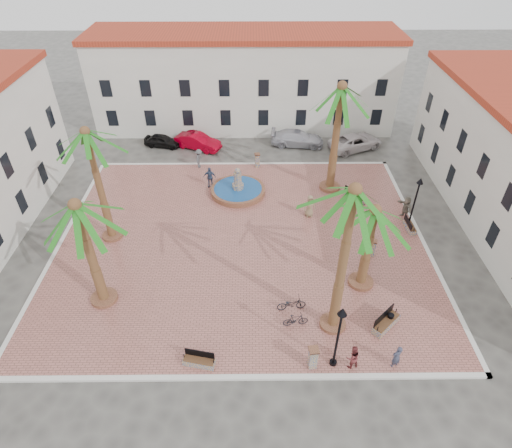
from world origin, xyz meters
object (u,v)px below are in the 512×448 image
Objects in this scene: lamppost_s at (340,328)px; car_silver at (297,138)px; bollard_se at (313,358)px; cyclist_b at (352,357)px; palm_s at (352,206)px; cyclist_a at (397,357)px; fountain at (238,189)px; car_red at (198,141)px; palm_sw at (79,218)px; bicycle_b at (296,320)px; pedestrian_north at (199,158)px; bench_ne at (354,197)px; palm_e at (373,221)px; bench_e at (409,226)px; litter_bin at (390,319)px; bench_se at (386,323)px; pedestrian_fountain_a at (310,206)px; bollard_e at (372,248)px; car_black at (162,141)px; car_white at (356,142)px; palm_nw at (88,144)px; bench_s at (199,361)px; pedestrian_east at (406,207)px; lamppost_e at (417,195)px; bicycle_a at (291,304)px; pedestrian_fountain_b at (210,177)px; bollard_n at (257,160)px; palm_ne at (341,99)px.

car_silver is (0.21, 25.13, -2.37)m from lamppost_s.
cyclist_b is at bearing 0.00° from bollard_se.
palm_s reaches higher than cyclist_a.
fountain reaches higher than car_red.
cyclist_a reaches higher than car_silver.
car_silver is at bearing -104.32° from cyclist_b.
palm_sw is at bearing 158.54° from bollard_se.
bollard_se reaches higher than bicycle_b.
bench_ne is at bearing -101.73° from pedestrian_north.
car_red is at bearing 18.38° from pedestrian_north.
bench_e is at bearing 49.40° from palm_e.
litter_bin is at bearing -56.39° from fountain.
bench_se is 0.43× the size of lamppost_s.
pedestrian_fountain_a is (-3.88, -2.11, 0.62)m from bench_ne.
bollard_e is at bearing 12.75° from palm_sw.
car_white reaches higher than car_black.
palm_s reaches higher than palm_nw.
bench_s is at bearing -149.66° from car_red.
bollard_e reaches higher than bench_se.
palm_s is 8.59m from cyclist_a.
palm_nw is at bearing 89.58° from bench_e.
car_black is (1.33, 14.26, -6.99)m from palm_nw.
cyclist_a is 13.73m from pedestrian_east.
cyclist_b is (-6.49, -11.87, -2.10)m from lamppost_e.
bench_ne is at bearing -142.74° from pedestrian_east.
pedestrian_north is 0.34× the size of car_silver.
bicycle_a is at bearing 122.63° from bench_se.
bench_s is (6.28, -4.64, -6.01)m from palm_sw.
pedestrian_fountain_b is (-10.48, 11.47, -4.05)m from palm_e.
bench_s is at bearing -17.08° from cyclist_b.
fountain is 2.89× the size of cyclist_a.
palm_nw reaches higher than bench_e.
bollard_n is at bearing -143.03° from pedestrian_east.
car_silver is (-7.19, 12.20, -0.32)m from pedestrian_east.
pedestrian_north is at bearing 34.33° from bench_ne.
palm_nw is 19.67m from bollard_e.
palm_ne is 1.70× the size of car_white.
bench_e is 1.65m from pedestrian_east.
bench_e is 1.12× the size of bicycle_b.
pedestrian_fountain_a is 1.04× the size of pedestrian_north.
fountain reaches higher than pedestrian_north.
fountain is at bearing 66.58° from bench_e.
palm_nw reaches higher than lamppost_e.
palm_ne is 10.03m from bollard_n.
bench_se is 1.08× the size of pedestrian_north.
car_black is (-11.29, 22.44, 0.01)m from bicycle_b.
car_silver is at bearing -12.16° from bench_ne.
bollard_n is 6.92m from car_red.
lamppost_s is at bearing 11.80° from bench_s.
pedestrian_east is at bearing 163.48° from car_white.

